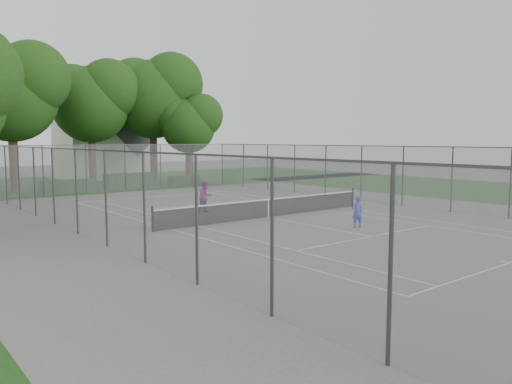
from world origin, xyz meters
TOP-DOWN VIEW (x-y plane):
  - ground at (0.00, 0.00)m, footprint 120.00×120.00m
  - grass_far at (0.00, 26.00)m, footprint 60.00×20.00m
  - grass_right at (22.00, 0.00)m, footprint 16.00×40.00m
  - court_markings at (0.00, 0.00)m, footprint 11.03×23.83m
  - tennis_net at (0.00, 0.00)m, footprint 12.87×0.10m
  - perimeter_fence at (0.00, 0.00)m, footprint 18.08×34.08m
  - tree_far_left at (-6.76, 21.20)m, footprint 7.71×7.04m
  - tree_far_midleft at (0.25, 24.08)m, footprint 7.54×6.88m
  - tree_far_midright at (5.92, 23.56)m, footprint 8.29×7.57m
  - tree_far_right at (7.70, 20.27)m, footprint 5.57×5.08m
  - hedge_left at (-4.05, 17.90)m, footprint 3.87×1.16m
  - hedge_mid at (0.92, 18.47)m, footprint 3.87×1.11m
  - hedge_right at (5.86, 18.20)m, footprint 2.69×0.99m
  - house at (3.81, 30.50)m, footprint 8.53×6.61m
  - girl_player at (1.22, -4.66)m, footprint 0.60×0.50m
  - woman_player at (-1.56, 3.38)m, footprint 0.88×0.71m

SIDE VIEW (x-z plane):
  - ground at x=0.00m, z-range 0.00..0.00m
  - grass_far at x=0.00m, z-range 0.00..0.00m
  - grass_right at x=22.00m, z-range 0.00..0.00m
  - court_markings at x=0.00m, z-range 0.00..0.01m
  - hedge_right at x=5.86m, z-range 0.00..0.81m
  - hedge_left at x=-4.05m, z-range 0.00..0.97m
  - tennis_net at x=0.00m, z-range -0.04..1.06m
  - hedge_mid at x=0.92m, z-range 0.00..1.22m
  - girl_player at x=1.22m, z-range 0.00..1.40m
  - woman_player at x=-1.56m, z-range 0.00..1.71m
  - perimeter_fence at x=0.00m, z-range 0.05..3.57m
  - house at x=3.81m, z-range -1.04..9.58m
  - tree_far_right at x=7.70m, z-range 1.49..9.50m
  - tree_far_midleft at x=0.25m, z-range 2.03..12.86m
  - tree_far_left at x=-6.76m, z-range 2.08..13.17m
  - tree_far_midright at x=5.92m, z-range 2.23..14.15m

